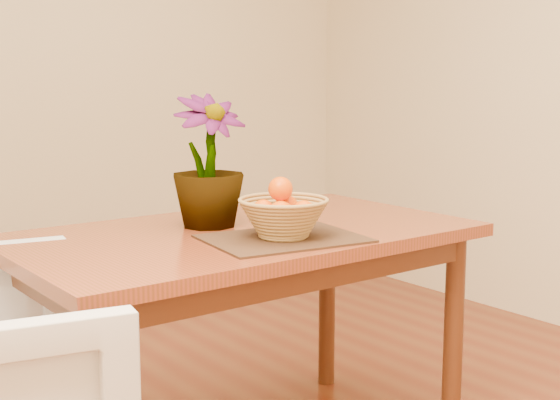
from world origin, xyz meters
TOP-DOWN VIEW (x-y plane):
  - wall_back at (0.00, 2.25)m, footprint 4.00×0.02m
  - table at (0.00, 0.30)m, footprint 1.40×0.80m
  - placemat at (0.01, 0.11)m, footprint 0.48×0.39m
  - wicker_basket at (0.01, 0.11)m, footprint 0.26×0.26m
  - orange_pile at (0.01, 0.11)m, footprint 0.15×0.15m
  - potted_plant at (-0.05, 0.41)m, footprint 0.24×0.24m

SIDE VIEW (x-z plane):
  - table at x=0.00m, z-range 0.29..1.04m
  - placemat at x=0.01m, z-range 0.75..0.76m
  - wicker_basket at x=0.01m, z-range 0.76..0.86m
  - orange_pile at x=0.01m, z-range 0.78..0.91m
  - potted_plant at x=-0.05m, z-range 0.75..1.16m
  - wall_back at x=0.00m, z-range 0.00..2.70m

